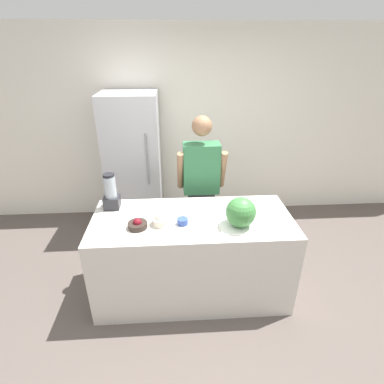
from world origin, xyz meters
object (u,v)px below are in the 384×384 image
at_px(bowl_cream, 161,220).
at_px(blender, 111,193).
at_px(person, 201,186).
at_px(watermelon, 241,212).
at_px(bowl_small_blue, 183,221).
at_px(bowl_cherries, 138,225).
at_px(refrigerator, 134,164).

distance_m(bowl_cream, blender, 0.61).
bearing_deg(person, bowl_cream, -118.31).
relative_size(person, bowl_cream, 10.25).
relative_size(watermelon, bowl_small_blue, 2.69).
distance_m(person, bowl_cherries, 1.07).
bearing_deg(bowl_small_blue, watermelon, -8.14).
xyz_separation_m(person, bowl_cherries, (-0.64, -0.85, 0.05)).
distance_m(bowl_cherries, bowl_cream, 0.21).
height_order(watermelon, bowl_cherries, watermelon).
bearing_deg(person, blender, -153.10).
bearing_deg(watermelon, bowl_cherries, 177.48).
bearing_deg(bowl_cream, watermelon, -6.68).
xyz_separation_m(bowl_cherries, bowl_cream, (0.20, 0.04, 0.01)).
distance_m(person, watermelon, 0.95).
bearing_deg(bowl_small_blue, bowl_cream, 177.18).
relative_size(person, bowl_small_blue, 16.94).
height_order(bowl_cherries, blender, blender).
xyz_separation_m(bowl_cherries, blender, (-0.29, 0.38, 0.12)).
distance_m(watermelon, bowl_small_blue, 0.53).
bearing_deg(blender, person, 26.90).
distance_m(watermelon, bowl_cherries, 0.91).
bearing_deg(bowl_small_blue, bowl_cherries, -175.30).
distance_m(person, bowl_cream, 0.92).
bearing_deg(person, watermelon, -73.53).
height_order(watermelon, bowl_small_blue, watermelon).
xyz_separation_m(person, bowl_small_blue, (-0.24, -0.82, 0.05)).
height_order(person, bowl_cream, person).
xyz_separation_m(refrigerator, bowl_cream, (0.40, -1.45, 0.01)).
bearing_deg(blender, bowl_cherries, -53.34).
xyz_separation_m(refrigerator, watermelon, (1.10, -1.53, 0.12)).
relative_size(bowl_small_blue, blender, 0.28).
bearing_deg(bowl_small_blue, person, 73.53).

